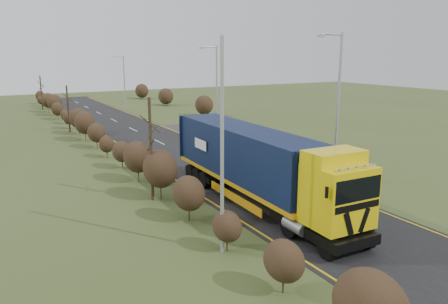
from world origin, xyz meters
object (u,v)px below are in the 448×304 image
object	(u,v)px
speed_sign	(242,131)
car_red_hatchback	(242,136)
car_blue_sedan	(206,129)
streetlight_near	(337,102)
lorry	(256,163)

from	to	relation	value
speed_sign	car_red_hatchback	bearing A→B (deg)	58.41
car_blue_sedan	streetlight_near	world-z (taller)	streetlight_near
car_blue_sedan	lorry	bearing A→B (deg)	62.29
car_red_hatchback	car_blue_sedan	xyz separation A→B (m)	(-1.00, 5.52, -0.01)
car_red_hatchback	lorry	bearing A→B (deg)	77.12
car_red_hatchback	car_blue_sedan	distance (m)	5.61
car_blue_sedan	speed_sign	xyz separation A→B (m)	(-0.46, -7.90, 1.02)
lorry	car_blue_sedan	world-z (taller)	lorry
car_red_hatchback	car_blue_sedan	world-z (taller)	car_red_hatchback
lorry	car_red_hatchback	world-z (taller)	lorry
lorry	car_red_hatchback	bearing A→B (deg)	62.68
car_blue_sedan	speed_sign	bearing A→B (deg)	78.62
car_red_hatchback	speed_sign	bearing A→B (deg)	74.47
car_red_hatchback	speed_sign	size ratio (longest dim) A/B	1.67
lorry	speed_sign	size ratio (longest dim) A/B	6.54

